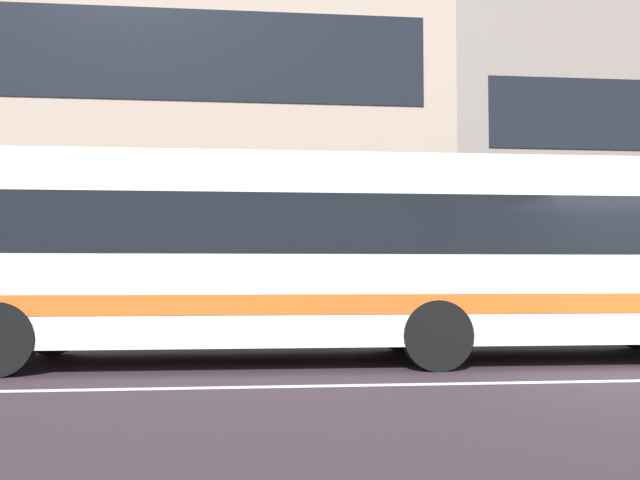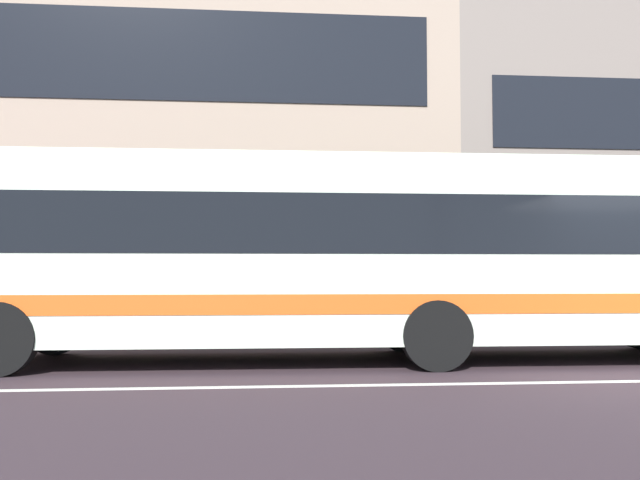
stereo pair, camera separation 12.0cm
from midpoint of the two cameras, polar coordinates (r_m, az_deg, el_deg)
hedge_row_far at (r=14.87m, az=12.37°, el=-6.61°), size 15.28×1.10×0.76m
apartment_block_left at (r=23.41m, az=-20.79°, el=9.29°), size 23.69×8.29×12.44m
transit_bus at (r=10.68m, az=4.49°, el=-0.96°), size 12.44×2.77×3.12m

